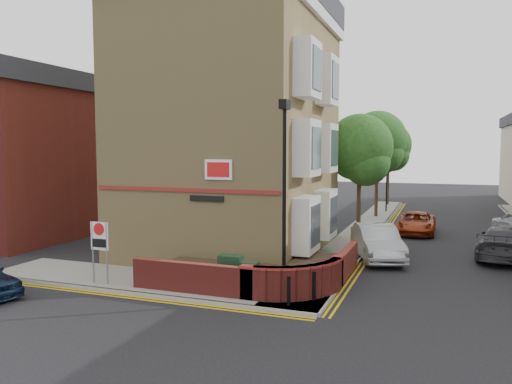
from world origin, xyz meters
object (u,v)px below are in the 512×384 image
object	(u,v)px
lamppost	(284,198)
utility_cabinet_large	(231,273)
zone_sign	(100,241)
silver_car_near	(377,242)

from	to	relation	value
lamppost	utility_cabinet_large	bearing A→B (deg)	176.99
zone_sign	silver_car_near	distance (m)	11.78
utility_cabinet_large	zone_sign	world-z (taller)	zone_sign
lamppost	silver_car_near	distance (m)	7.94
utility_cabinet_large	zone_sign	size ratio (longest dim) A/B	0.55
utility_cabinet_large	lamppost	bearing A→B (deg)	-3.01
zone_sign	silver_car_near	xyz separation A→B (m)	(8.68, 7.92, -0.88)
utility_cabinet_large	zone_sign	xyz separation A→B (m)	(-4.70, -0.80, 0.92)
utility_cabinet_large	silver_car_near	bearing A→B (deg)	60.76
zone_sign	silver_car_near	size ratio (longest dim) A/B	0.47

